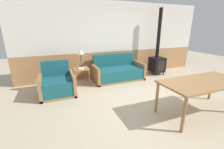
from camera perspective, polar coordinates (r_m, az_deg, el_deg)
ground_plane at (r=3.96m, az=17.90°, el=-10.64°), size 16.00×16.00×0.00m
wall_back at (r=5.77m, az=2.22°, el=12.94°), size 7.20×0.06×2.70m
couch at (r=5.37m, az=2.31°, el=0.80°), size 1.76×0.87×0.89m
armchair at (r=4.44m, az=-20.07°, el=-3.83°), size 0.92×0.84×0.90m
side_table at (r=4.98m, az=-11.70°, el=1.23°), size 0.49×0.49×0.54m
table_lamp at (r=4.94m, az=-11.93°, el=8.08°), size 0.24×0.24×0.59m
book_stack at (r=4.87m, az=-11.71°, el=2.33°), size 0.22×0.15×0.04m
dining_table at (r=3.68m, az=31.31°, el=-3.20°), size 1.83×0.85×0.74m
wood_stove at (r=6.24m, az=16.88°, el=5.57°), size 0.50×0.51×2.50m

